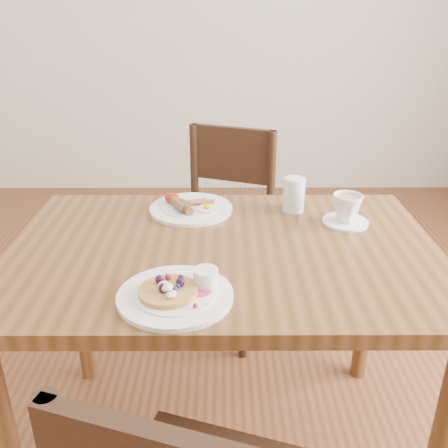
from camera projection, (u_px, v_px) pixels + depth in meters
name	position (u px, v px, depth m)	size (l,w,h in m)	color
ground	(224.00, 442.00, 1.70)	(5.00, 5.00, 0.00)	#5E2E1A
dining_table	(224.00, 277.00, 1.43)	(1.20, 0.80, 0.75)	brown
chair_far	(222.00, 222.00, 2.17)	(0.54, 0.54, 0.88)	black
pancake_plate	(177.00, 292.00, 1.15)	(0.27, 0.27, 0.06)	white
breakfast_plate	(190.00, 207.00, 1.62)	(0.27, 0.27, 0.04)	white
teacup_saucer	(347.00, 210.00, 1.52)	(0.14, 0.14, 0.09)	white
water_glass	(294.00, 195.00, 1.60)	(0.07, 0.07, 0.11)	silver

